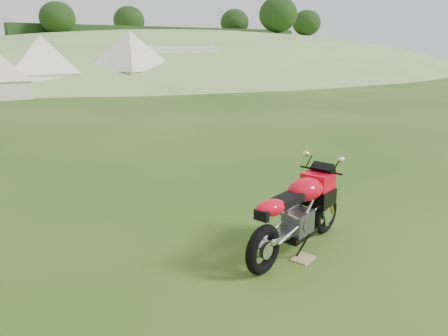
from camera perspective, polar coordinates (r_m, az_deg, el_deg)
ground at (r=6.08m, az=3.75°, el=-7.68°), size 120.00×120.00×0.00m
hillside at (r=52.19m, az=-5.96°, el=13.10°), size 80.00×64.00×8.00m
hedgerow at (r=52.19m, az=-5.96°, el=13.10°), size 36.00×1.20×8.60m
sport_motorcycle at (r=5.26m, az=9.62°, el=-5.13°), size 1.92×0.84×1.12m
plywood_board at (r=5.29m, az=10.31°, el=-11.57°), size 0.30×0.26×0.02m
tent_mid at (r=25.76m, az=-22.53°, el=12.39°), size 3.86×3.86×2.79m
tent_right at (r=26.28m, az=-12.07°, el=13.44°), size 4.37×4.37×2.95m
caravan at (r=29.44m, az=-5.92°, el=13.34°), size 5.49×3.73×2.36m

